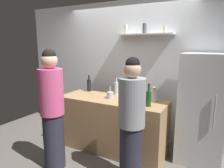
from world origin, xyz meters
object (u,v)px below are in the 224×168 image
object	(u,v)px
wine_bottle_dark_glass	(89,85)
person_grey_hoodie	(132,123)
wine_bottle_green_glass	(149,98)
person_pink_top	(52,111)
utensil_holder	(110,95)
wine_bottle_pale_glass	(116,88)
baking_pan	(134,98)
water_bottle_plastic	(154,95)
refrigerator	(202,109)

from	to	relation	value
wine_bottle_dark_glass	person_grey_hoodie	bearing A→B (deg)	-35.30
wine_bottle_green_glass	person_pink_top	distance (m)	1.40
utensil_holder	wine_bottle_pale_glass	xyz separation A→B (m)	(-0.03, 0.27, 0.07)
wine_bottle_pale_glass	person_pink_top	xyz separation A→B (m)	(-0.42, -1.15, -0.16)
wine_bottle_dark_glass	person_pink_top	distance (m)	1.17
baking_pan	utensil_holder	size ratio (longest dim) A/B	1.58
wine_bottle_dark_glass	utensil_holder	bearing A→B (deg)	-23.37
person_pink_top	wine_bottle_green_glass	bearing A→B (deg)	-31.76
water_bottle_plastic	person_grey_hoodie	xyz separation A→B (m)	(-0.04, -0.80, -0.19)
wine_bottle_dark_glass	wine_bottle_pale_glass	bearing A→B (deg)	0.56
water_bottle_plastic	person_pink_top	size ratio (longest dim) A/B	0.13
wine_bottle_dark_glass	person_pink_top	bearing A→B (deg)	-81.95
refrigerator	person_grey_hoodie	distance (m)	1.22
wine_bottle_pale_glass	wine_bottle_dark_glass	size ratio (longest dim) A/B	1.02
wine_bottle_pale_glass	utensil_holder	bearing A→B (deg)	-83.19
baking_pan	person_grey_hoodie	bearing A→B (deg)	-69.06
refrigerator	wine_bottle_pale_glass	size ratio (longest dim) A/B	4.94
wine_bottle_green_glass	person_grey_hoodie	world-z (taller)	person_grey_hoodie
refrigerator	wine_bottle_dark_glass	world-z (taller)	refrigerator
wine_bottle_pale_glass	wine_bottle_green_glass	xyz separation A→B (m)	(0.74, -0.40, -0.00)
wine_bottle_pale_glass	person_pink_top	bearing A→B (deg)	-110.13
wine_bottle_dark_glass	water_bottle_plastic	xyz separation A→B (m)	(1.33, -0.11, -0.02)
utensil_holder	water_bottle_plastic	size ratio (longest dim) A/B	0.92
wine_bottle_pale_glass	water_bottle_plastic	size ratio (longest dim) A/B	1.45
wine_bottle_pale_glass	person_grey_hoodie	xyz separation A→B (m)	(0.70, -0.92, -0.21)
refrigerator	utensil_holder	world-z (taller)	refrigerator
wine_bottle_dark_glass	water_bottle_plastic	bearing A→B (deg)	-4.70
wine_bottle_green_glass	person_grey_hoodie	bearing A→B (deg)	-94.65
baking_pan	wine_bottle_dark_glass	xyz separation A→B (m)	(-0.99, 0.14, 0.10)
refrigerator	baking_pan	size ratio (longest dim) A/B	4.92
utensil_holder	water_bottle_plastic	bearing A→B (deg)	12.57
utensil_holder	person_grey_hoodie	size ratio (longest dim) A/B	0.13
water_bottle_plastic	person_grey_hoodie	world-z (taller)	person_grey_hoodie
wine_bottle_green_glass	person_pink_top	bearing A→B (deg)	-146.99
wine_bottle_pale_glass	wine_bottle_green_glass	bearing A→B (deg)	-28.20
utensil_holder	person_grey_hoodie	xyz separation A→B (m)	(0.67, -0.64, -0.14)
utensil_holder	person_grey_hoodie	world-z (taller)	person_grey_hoodie
utensil_holder	wine_bottle_dark_glass	xyz separation A→B (m)	(-0.62, 0.27, 0.07)
person_pink_top	utensil_holder	bearing A→B (deg)	-2.12
wine_bottle_green_glass	refrigerator	bearing A→B (deg)	33.23
baking_pan	wine_bottle_dark_glass	distance (m)	1.01
refrigerator	water_bottle_plastic	bearing A→B (deg)	-166.18
wine_bottle_pale_glass	wine_bottle_green_glass	distance (m)	0.84
baking_pan	person_pink_top	world-z (taller)	person_pink_top
utensil_holder	wine_bottle_pale_glass	world-z (taller)	wine_bottle_pale_glass
person_grey_hoodie	person_pink_top	bearing A→B (deg)	74.91
utensil_holder	wine_bottle_green_glass	world-z (taller)	wine_bottle_green_glass
person_grey_hoodie	wine_bottle_dark_glass	bearing A→B (deg)	27.61
utensil_holder	wine_bottle_dark_glass	bearing A→B (deg)	156.63
wine_bottle_pale_glass	wine_bottle_dark_glass	xyz separation A→B (m)	(-0.59, -0.01, -0.00)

